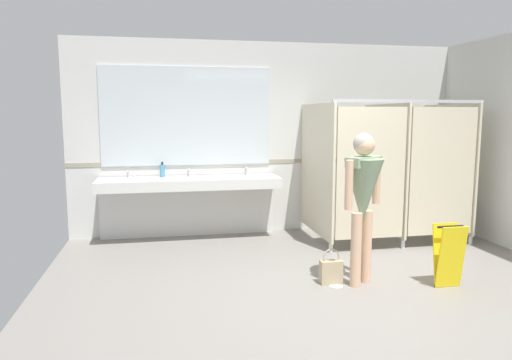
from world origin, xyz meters
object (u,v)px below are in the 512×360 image
soap_dispenser (162,171)px  person_standing (363,191)px  handbag (331,271)px  wet_floor_sign (449,255)px

soap_dispenser → person_standing: bearing=-49.2°
person_standing → soap_dispenser: (-1.98, 2.29, -0.01)m
person_standing → handbag: 0.89m
soap_dispenser → wet_floor_sign: 3.85m
wet_floor_sign → person_standing: bearing=163.3°
handbag → wet_floor_sign: 1.19m
person_standing → handbag: (-0.29, 0.07, -0.84)m
soap_dispenser → wet_floor_sign: bearing=-42.1°
handbag → soap_dispenser: bearing=127.2°
handbag → wet_floor_sign: size_ratio=0.58×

